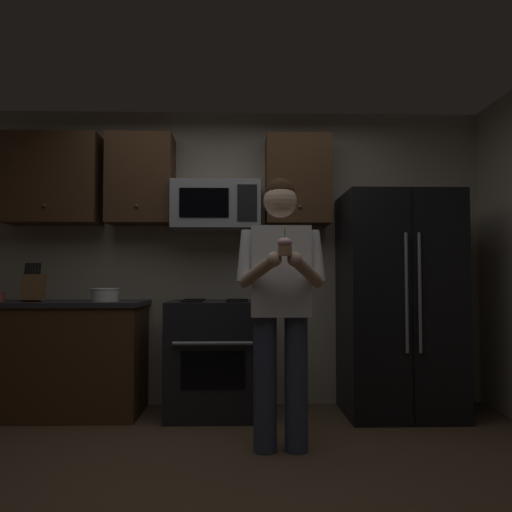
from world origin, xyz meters
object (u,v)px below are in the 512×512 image
object	(u,v)px
oven_range	(215,357)
microwave	(216,206)
knife_block	(33,287)
refrigerator	(398,303)
cupcake	(285,246)
bowl_large_white	(105,294)
person	(281,295)

from	to	relation	value
oven_range	microwave	xyz separation A→B (m)	(0.00, 0.12, 1.26)
oven_range	knife_block	distance (m)	1.57
microwave	refrigerator	bearing A→B (deg)	-6.03
refrigerator	cupcake	xyz separation A→B (m)	(-1.03, -1.20, 0.39)
oven_range	microwave	world-z (taller)	microwave
oven_range	refrigerator	distance (m)	1.56
oven_range	cupcake	bearing A→B (deg)	-69.35
cupcake	bowl_large_white	bearing A→B (deg)	138.07
refrigerator	knife_block	bearing A→B (deg)	179.82
oven_range	microwave	size ratio (longest dim) A/B	1.26
refrigerator	knife_block	distance (m)	2.97
microwave	bowl_large_white	distance (m)	1.17
microwave	refrigerator	xyz separation A→B (m)	(1.50, -0.16, -0.82)
oven_range	knife_block	size ratio (longest dim) A/B	2.91
bowl_large_white	cupcake	bearing A→B (deg)	-41.93
refrigerator	bowl_large_white	xyz separation A→B (m)	(-2.40, 0.02, 0.08)
person	cupcake	world-z (taller)	person
oven_range	knife_block	bearing A→B (deg)	-178.84
microwave	knife_block	bearing A→B (deg)	-174.19
oven_range	refrigerator	world-z (taller)	refrigerator
refrigerator	knife_block	xyz separation A→B (m)	(-2.97, 0.01, 0.14)
oven_range	bowl_large_white	bearing A→B (deg)	-179.01
microwave	person	xyz separation A→B (m)	(0.47, -1.03, -0.72)
oven_range	cupcake	distance (m)	1.56
refrigerator	person	xyz separation A→B (m)	(-1.03, -0.87, 0.10)
knife_block	bowl_large_white	world-z (taller)	knife_block
oven_range	bowl_large_white	distance (m)	1.03
person	refrigerator	bearing A→B (deg)	40.18
refrigerator	bowl_large_white	bearing A→B (deg)	179.43
knife_block	cupcake	distance (m)	2.29
knife_block	person	bearing A→B (deg)	-24.52
knife_block	cupcake	xyz separation A→B (m)	(1.93, -1.21, 0.25)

